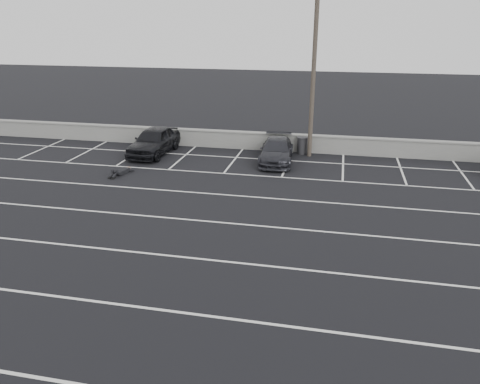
% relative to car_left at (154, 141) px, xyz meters
% --- Properties ---
extents(ground, '(120.00, 120.00, 0.00)m').
position_rel_car_left_xyz_m(ground, '(6.85, -11.76, -0.79)').
color(ground, black).
rests_on(ground, ground).
extents(seawall, '(50.00, 0.45, 1.06)m').
position_rel_car_left_xyz_m(seawall, '(6.85, 2.24, -0.24)').
color(seawall, gray).
rests_on(seawall, ground).
extents(stall_lines, '(36.00, 20.05, 0.01)m').
position_rel_car_left_xyz_m(stall_lines, '(6.77, -7.35, -0.78)').
color(stall_lines, silver).
rests_on(stall_lines, ground).
extents(car_left, '(2.04, 4.68, 1.57)m').
position_rel_car_left_xyz_m(car_left, '(0.00, 0.00, 0.00)').
color(car_left, black).
rests_on(car_left, ground).
extents(car_right, '(2.06, 4.44, 1.25)m').
position_rel_car_left_xyz_m(car_right, '(7.20, -0.10, -0.16)').
color(car_right, '#25252B').
rests_on(car_right, ground).
extents(utility_pole, '(1.24, 0.25, 9.28)m').
position_rel_car_left_xyz_m(utility_pole, '(8.91, 1.44, 3.92)').
color(utility_pole, '#4C4238').
rests_on(utility_pole, ground).
extents(trash_bin, '(0.82, 0.82, 1.00)m').
position_rel_car_left_xyz_m(trash_bin, '(8.46, 1.84, -0.28)').
color(trash_bin, '#2A2A2D').
rests_on(trash_bin, ground).
extents(person, '(1.59, 2.42, 0.43)m').
position_rel_car_left_xyz_m(person, '(-0.20, -3.76, -0.57)').
color(person, black).
rests_on(person, ground).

